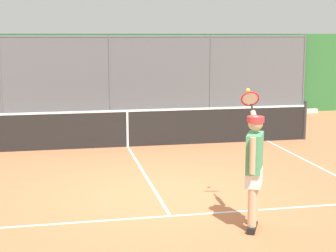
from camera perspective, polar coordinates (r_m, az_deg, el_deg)
ground_plane at (r=9.55m, az=-1.22°, el=-7.44°), size 60.00×60.00×0.00m
court_line_markings at (r=8.22m, az=0.60°, el=-10.32°), size 7.70×9.83×0.01m
fence_backdrop at (r=18.72m, az=-6.55°, el=5.47°), size 17.30×1.37×2.89m
tennis_net at (r=13.49m, az=-4.44°, el=-0.20°), size 9.90×0.09×1.07m
tennis_player at (r=7.75m, az=9.35°, el=-4.00°), size 0.59×1.37×1.99m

